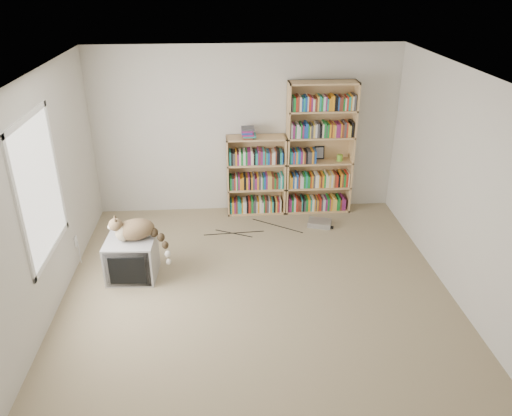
{
  "coord_description": "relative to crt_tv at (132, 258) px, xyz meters",
  "views": [
    {
      "loc": [
        -0.36,
        -4.63,
        3.44
      ],
      "look_at": [
        0.04,
        1.0,
        0.71
      ],
      "focal_mm": 35.0,
      "sensor_mm": 36.0,
      "label": 1
    }
  ],
  "objects": [
    {
      "name": "wall_left",
      "position": [
        -0.75,
        -0.65,
        1.0
      ],
      "size": [
        0.02,
        5.0,
        2.5
      ],
      "primitive_type": "cube",
      "color": "beige",
      "rests_on": "floor"
    },
    {
      "name": "crt_tv",
      "position": [
        0.0,
        0.0,
        0.0
      ],
      "size": [
        0.6,
        0.56,
        0.5
      ],
      "rotation": [
        0.0,
        0.0,
        -0.05
      ],
      "color": "#9D9D9F",
      "rests_on": "floor"
    },
    {
      "name": "dvd_player",
      "position": [
        2.54,
        1.15,
        -0.21
      ],
      "size": [
        0.39,
        0.33,
        0.08
      ],
      "primitive_type": "cube",
      "rotation": [
        0.0,
        0.0,
        -0.3
      ],
      "color": "#B2B2B7",
      "rests_on": "floor"
    },
    {
      "name": "wall_right",
      "position": [
        3.75,
        -0.65,
        1.0
      ],
      "size": [
        0.02,
        5.0,
        2.5
      ],
      "primitive_type": "cube",
      "color": "beige",
      "rests_on": "floor"
    },
    {
      "name": "bookcase_short",
      "position": [
        1.63,
        1.71,
        0.3
      ],
      "size": [
        0.88,
        0.3,
        1.21
      ],
      "color": "tan",
      "rests_on": "floor"
    },
    {
      "name": "wall_back",
      "position": [
        1.5,
        1.85,
        1.0
      ],
      "size": [
        4.5,
        0.02,
        2.5
      ],
      "primitive_type": "cube",
      "color": "beige",
      "rests_on": "floor"
    },
    {
      "name": "book_stack",
      "position": [
        1.52,
        1.65,
        1.04
      ],
      "size": [
        0.19,
        0.24,
        0.16
      ],
      "primitive_type": "cube",
      "color": "red",
      "rests_on": "bookcase_short"
    },
    {
      "name": "green_mug",
      "position": [
        2.89,
        1.69,
        0.61
      ],
      "size": [
        0.09,
        0.09,
        0.1
      ],
      "primitive_type": "cylinder",
      "color": "#6BA72F",
      "rests_on": "bookcase_tall"
    },
    {
      "name": "wall_outlet",
      "position": [
        -0.74,
        0.34,
        0.07
      ],
      "size": [
        0.01,
        0.08,
        0.13
      ],
      "primitive_type": "cube",
      "color": "silver",
      "rests_on": "wall_left"
    },
    {
      "name": "wall_front",
      "position": [
        1.5,
        -3.15,
        1.0
      ],
      "size": [
        4.5,
        0.02,
        2.5
      ],
      "primitive_type": "cube",
      "color": "beige",
      "rests_on": "floor"
    },
    {
      "name": "window",
      "position": [
        -0.74,
        -0.45,
        1.15
      ],
      "size": [
        0.02,
        1.22,
        1.52
      ],
      "primitive_type": "cube",
      "color": "white",
      "rests_on": "wall_left"
    },
    {
      "name": "cat",
      "position": [
        0.13,
        0.01,
        0.34
      ],
      "size": [
        0.74,
        0.48,
        0.55
      ],
      "rotation": [
        0.0,
        0.0,
        0.27
      ],
      "color": "#392817",
      "rests_on": "crt_tv"
    },
    {
      "name": "ceiling",
      "position": [
        1.5,
        -0.65,
        2.25
      ],
      "size": [
        4.5,
        5.0,
        0.02
      ],
      "primitive_type": "cube",
      "color": "white",
      "rests_on": "wall_back"
    },
    {
      "name": "framed_print",
      "position": [
        2.6,
        1.79,
        0.66
      ],
      "size": [
        0.15,
        0.05,
        0.2
      ],
      "primitive_type": "cube",
      "rotation": [
        -0.17,
        0.0,
        0.0
      ],
      "color": "black",
      "rests_on": "bookcase_tall"
    },
    {
      "name": "floor",
      "position": [
        1.5,
        -0.65,
        -0.25
      ],
      "size": [
        4.5,
        5.0,
        0.01
      ],
      "primitive_type": "cube",
      "color": "gray",
      "rests_on": "ground"
    },
    {
      "name": "floor_cables",
      "position": [
        1.72,
        0.92,
        -0.25
      ],
      "size": [
        1.2,
        0.7,
        0.01
      ],
      "primitive_type": null,
      "color": "black",
      "rests_on": "floor"
    },
    {
      "name": "bookcase_tall",
      "position": [
        2.59,
        1.71,
        0.69
      ],
      "size": [
        1.0,
        0.3,
        1.99
      ],
      "color": "tan",
      "rests_on": "floor"
    }
  ]
}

